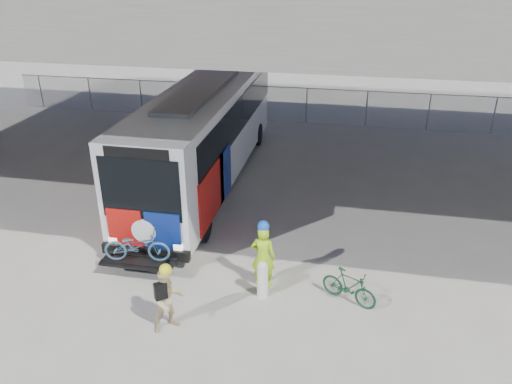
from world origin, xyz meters
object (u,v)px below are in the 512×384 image
(bus, at_px, (205,127))
(bollard, at_px, (263,278))
(cyclist_hivis, at_px, (263,255))
(bike_parked, at_px, (349,287))
(cyclist_tan, at_px, (168,299))

(bus, height_order, bollard, bus)
(bus, height_order, cyclist_hivis, bus)
(bike_parked, bearing_deg, bus, 66.68)
(bus, distance_m, bike_parked, 8.82)
(cyclist_tan, relative_size, bike_parked, 1.18)
(bollard, bearing_deg, bus, 116.78)
(bollard, relative_size, cyclist_hivis, 0.54)
(bollard, bearing_deg, cyclist_tan, -139.88)
(cyclist_hivis, distance_m, cyclist_tan, 2.76)
(cyclist_tan, bearing_deg, cyclist_hivis, 10.40)
(bus, distance_m, cyclist_tan, 8.65)
(bollard, relative_size, bike_parked, 0.69)
(bike_parked, bearing_deg, cyclist_tan, 140.45)
(cyclist_hivis, bearing_deg, bike_parked, 176.58)
(bus, relative_size, cyclist_hivis, 6.74)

